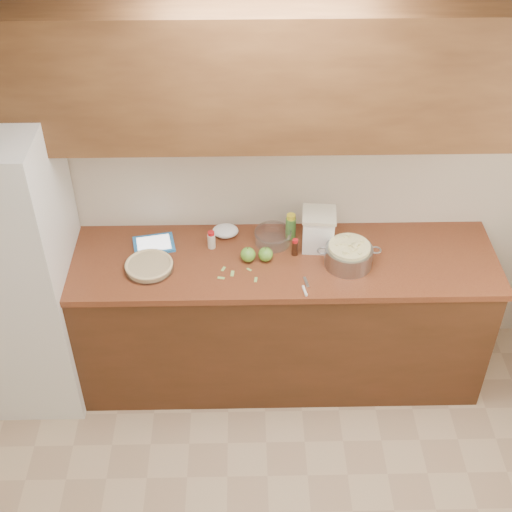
{
  "coord_description": "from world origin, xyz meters",
  "views": [
    {
      "loc": [
        -0.11,
        -1.62,
        3.48
      ],
      "look_at": [
        -0.05,
        1.43,
        0.98
      ],
      "focal_mm": 50.0,
      "sensor_mm": 36.0,
      "label": 1
    }
  ],
  "objects_px": {
    "flour_canister": "(318,230)",
    "pie": "(149,266)",
    "colander": "(349,255)",
    "tablet": "(154,244)"
  },
  "relations": [
    {
      "from": "colander",
      "to": "tablet",
      "type": "xyz_separation_m",
      "value": [
        -1.1,
        0.19,
        -0.06
      ]
    },
    {
      "from": "flour_canister",
      "to": "pie",
      "type": "bearing_deg",
      "value": -168.64
    },
    {
      "from": "colander",
      "to": "tablet",
      "type": "bearing_deg",
      "value": 170.17
    },
    {
      "from": "colander",
      "to": "flour_canister",
      "type": "relative_size",
      "value": 1.54
    },
    {
      "from": "pie",
      "to": "flour_canister",
      "type": "height_order",
      "value": "flour_canister"
    },
    {
      "from": "pie",
      "to": "tablet",
      "type": "bearing_deg",
      "value": 88.54
    },
    {
      "from": "flour_canister",
      "to": "tablet",
      "type": "distance_m",
      "value": 0.95
    },
    {
      "from": "pie",
      "to": "colander",
      "type": "relative_size",
      "value": 0.77
    },
    {
      "from": "pie",
      "to": "tablet",
      "type": "relative_size",
      "value": 1.05
    },
    {
      "from": "tablet",
      "to": "flour_canister",
      "type": "bearing_deg",
      "value": -12.58
    }
  ]
}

